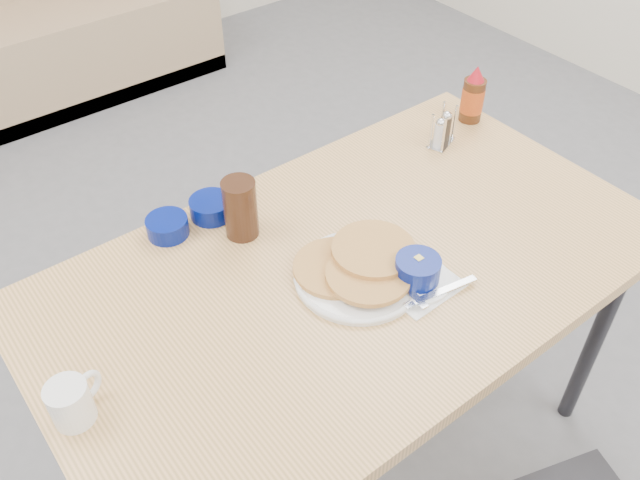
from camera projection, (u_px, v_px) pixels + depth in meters
booth_bench at (14, 33)px, 3.25m from camera, size 1.90×0.56×1.22m
dining_table at (352, 284)px, 1.53m from camera, size 1.40×0.80×0.76m
pancake_plate at (359, 269)px, 1.45m from camera, size 0.28×0.30×0.05m
coffee_mug at (72, 401)px, 1.18m from camera, size 0.11×0.08×0.09m
grits_setting at (417, 273)px, 1.43m from camera, size 0.18×0.17×0.07m
creamer_bowl at (167, 227)px, 1.55m from camera, size 0.10×0.10×0.04m
butter_bowl at (211, 208)px, 1.60m from camera, size 0.10×0.10×0.05m
amber_tumbler at (240, 208)px, 1.52m from camera, size 0.08×0.08×0.15m
condiment_caddy at (442, 132)px, 1.82m from camera, size 0.10×0.08×0.10m
syrup_bottle at (473, 97)px, 1.88m from camera, size 0.06×0.06×0.17m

